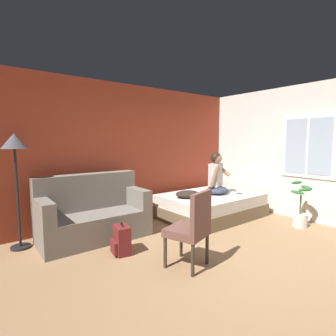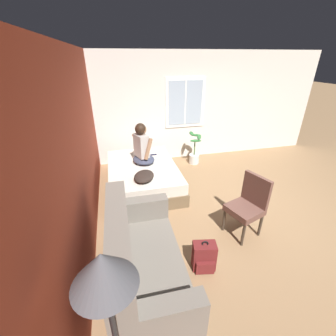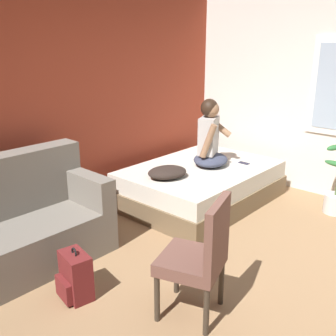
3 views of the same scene
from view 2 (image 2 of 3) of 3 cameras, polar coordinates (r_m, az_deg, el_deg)
ground_plane at (r=4.45m, az=19.59°, el=-10.31°), size 40.00×40.00×0.00m
wall_back_accent at (r=3.17m, az=-22.43°, el=2.12°), size 10.39×0.16×2.70m
wall_side_with_window at (r=6.19m, az=7.69°, el=15.14°), size 0.19×6.75×2.70m
bed at (r=4.89m, az=-6.44°, el=-1.91°), size 2.05×1.45×0.48m
couch at (r=2.86m, az=-6.79°, el=-22.86°), size 1.71×0.84×1.04m
side_chair at (r=3.68m, az=19.69°, el=-8.55°), size 0.58×0.58×0.98m
person_seated at (r=4.75m, az=-6.54°, el=5.19°), size 0.65×0.60×0.88m
backpack at (r=3.20m, az=9.15°, el=-21.39°), size 0.28×0.33×0.46m
throw_pillow at (r=4.20m, az=-6.10°, el=-2.09°), size 0.58×0.52×0.14m
cell_phone at (r=5.28m, az=-3.66°, el=3.41°), size 0.08×0.15×0.01m
floor_lamp at (r=1.41m, az=-15.29°, el=-27.75°), size 0.36×0.36×1.70m
potted_plant at (r=5.90m, az=6.73°, el=3.93°), size 0.39×0.37×0.85m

